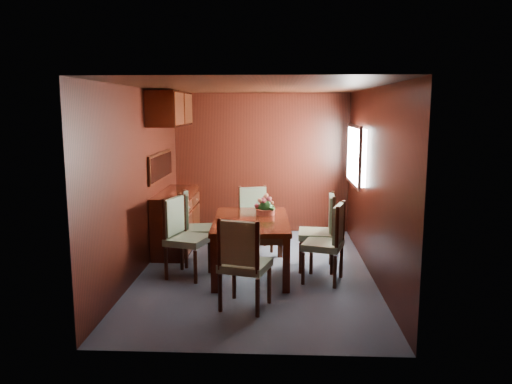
{
  "coord_description": "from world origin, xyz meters",
  "views": [
    {
      "loc": [
        0.3,
        -6.34,
        2.13
      ],
      "look_at": [
        0.0,
        0.12,
        1.05
      ],
      "focal_mm": 35.0,
      "sensor_mm": 36.0,
      "label": 1
    }
  ],
  "objects_px": {
    "chair_left_near": "(182,232)",
    "chair_head": "(243,259)",
    "sideboard": "(177,221)",
    "dining_table": "(251,227)",
    "flower_centerpiece": "(265,205)",
    "chair_right_near": "(329,238)"
  },
  "relations": [
    {
      "from": "dining_table",
      "to": "chair_head",
      "type": "bearing_deg",
      "value": -93.52
    },
    {
      "from": "flower_centerpiece",
      "to": "sideboard",
      "type": "bearing_deg",
      "value": 150.84
    },
    {
      "from": "chair_left_near",
      "to": "chair_head",
      "type": "xyz_separation_m",
      "value": [
        0.85,
        -1.08,
        -0.01
      ]
    },
    {
      "from": "sideboard",
      "to": "dining_table",
      "type": "distance_m",
      "value": 1.6
    },
    {
      "from": "flower_centerpiece",
      "to": "chair_head",
      "type": "bearing_deg",
      "value": -97.54
    },
    {
      "from": "chair_left_near",
      "to": "flower_centerpiece",
      "type": "xyz_separation_m",
      "value": [
        1.05,
        0.44,
        0.28
      ]
    },
    {
      "from": "sideboard",
      "to": "chair_right_near",
      "type": "xyz_separation_m",
      "value": [
        2.17,
        -1.35,
        0.11
      ]
    },
    {
      "from": "chair_right_near",
      "to": "flower_centerpiece",
      "type": "relative_size",
      "value": 3.72
    },
    {
      "from": "chair_left_near",
      "to": "sideboard",
      "type": "bearing_deg",
      "value": -148.74
    },
    {
      "from": "sideboard",
      "to": "chair_right_near",
      "type": "distance_m",
      "value": 2.56
    },
    {
      "from": "chair_right_near",
      "to": "chair_left_near",
      "type": "bearing_deg",
      "value": 103.05
    },
    {
      "from": "chair_right_near",
      "to": "flower_centerpiece",
      "type": "xyz_separation_m",
      "value": [
        -0.8,
        0.58,
        0.29
      ]
    },
    {
      "from": "dining_table",
      "to": "chair_head",
      "type": "relative_size",
      "value": 1.55
    },
    {
      "from": "chair_left_near",
      "to": "flower_centerpiece",
      "type": "height_order",
      "value": "chair_left_near"
    },
    {
      "from": "chair_head",
      "to": "flower_centerpiece",
      "type": "xyz_separation_m",
      "value": [
        0.2,
        1.51,
        0.29
      ]
    },
    {
      "from": "sideboard",
      "to": "flower_centerpiece",
      "type": "relative_size",
      "value": 5.2
    },
    {
      "from": "chair_right_near",
      "to": "chair_head",
      "type": "bearing_deg",
      "value": 150.37
    },
    {
      "from": "sideboard",
      "to": "flower_centerpiece",
      "type": "distance_m",
      "value": 1.62
    },
    {
      "from": "chair_left_near",
      "to": "chair_head",
      "type": "relative_size",
      "value": 1.02
    },
    {
      "from": "sideboard",
      "to": "flower_centerpiece",
      "type": "bearing_deg",
      "value": -29.16
    },
    {
      "from": "chair_right_near",
      "to": "flower_centerpiece",
      "type": "distance_m",
      "value": 1.03
    },
    {
      "from": "sideboard",
      "to": "chair_head",
      "type": "distance_m",
      "value": 2.57
    }
  ]
}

